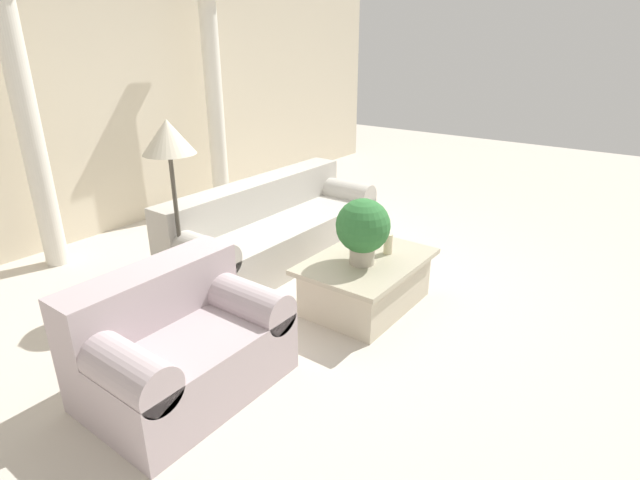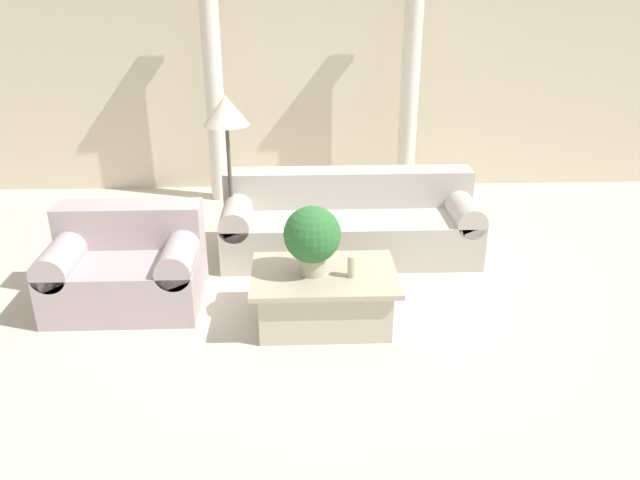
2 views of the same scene
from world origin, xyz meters
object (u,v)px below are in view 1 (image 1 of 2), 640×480
object	(u,v)px
loveseat	(179,341)
coffee_table	(366,282)
sofa_long	(274,228)
potted_plant	(363,228)
floor_lamp	(169,145)

from	to	relation	value
loveseat	coffee_table	distance (m)	1.67
sofa_long	potted_plant	xyz separation A→B (m)	(-0.40, -1.30, 0.42)
loveseat	floor_lamp	distance (m)	1.59
coffee_table	potted_plant	distance (m)	0.52
loveseat	floor_lamp	xyz separation A→B (m)	(0.79, 0.94, 1.02)
loveseat	potted_plant	bearing A→B (deg)	-14.97
sofa_long	coffee_table	world-z (taller)	sofa_long
sofa_long	floor_lamp	size ratio (longest dim) A/B	1.57
sofa_long	loveseat	size ratio (longest dim) A/B	2.01
coffee_table	potted_plant	world-z (taller)	potted_plant
coffee_table	potted_plant	xyz separation A→B (m)	(-0.09, -0.01, 0.52)
loveseat	potted_plant	distance (m)	1.63
sofa_long	floor_lamp	world-z (taller)	floor_lamp
coffee_table	floor_lamp	size ratio (longest dim) A/B	0.73
coffee_table	floor_lamp	world-z (taller)	floor_lamp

